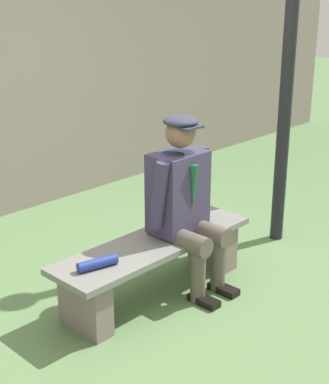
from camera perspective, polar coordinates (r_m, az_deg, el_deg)
ground_plane at (r=4.34m, az=-0.88°, el=-9.98°), size 30.00×30.00×0.00m
bench at (r=4.20m, az=-0.90°, el=-6.65°), size 1.66×0.47×0.42m
seated_man at (r=4.16m, az=1.97°, el=-0.62°), size 0.59×0.62×1.30m
rolled_magazine at (r=3.77m, az=-6.69°, el=-7.07°), size 0.28×0.13×0.07m
lamp_post at (r=4.89m, az=12.57°, el=17.06°), size 0.25×0.25×3.22m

